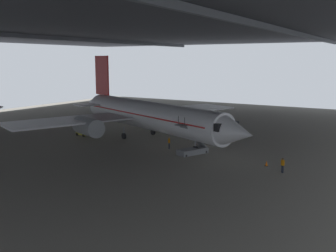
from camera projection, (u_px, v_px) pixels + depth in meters
The scene contains 8 objects.
ground_plane at pixel (171, 147), 52.23m from camera, with size 110.00×110.00×0.00m, color gray.
hangar_structure at pixel (89, 25), 56.46m from camera, with size 121.00×99.00×17.14m.
airplane_main at pixel (147, 115), 56.83m from camera, with size 37.79×37.92×12.22m.
boarding_stairs at pixel (192, 148), 48.34m from camera, with size 4.57×2.90×4.82m.
crew_worker_near_nose at pixel (283, 164), 40.24m from camera, with size 0.41×0.43×1.59m.
crew_worker_by_stairs at pixel (169, 142), 51.03m from camera, with size 0.50×0.36×1.63m.
traffic_cone_orange at pixel (266, 163), 42.96m from camera, with size 0.36×0.36×0.60m.
baggage_tug at pixel (83, 132), 59.98m from camera, with size 1.64×2.39×0.90m.
Camera 1 is at (-43.79, -26.20, 11.51)m, focal length 41.80 mm.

